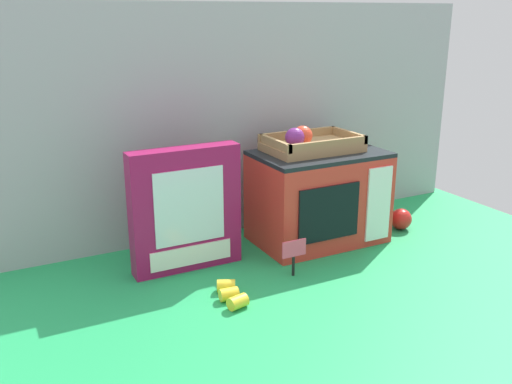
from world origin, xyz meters
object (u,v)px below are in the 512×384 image
cookie_set_box (186,210)px  loose_toy_apple (401,219)px  loose_toy_banana (231,294)px  toy_microwave (318,197)px  food_groups_crate (309,144)px  price_sign (294,252)px

cookie_set_box → loose_toy_apple: (0.71, -0.05, -0.13)m
cookie_set_box → loose_toy_banana: 0.27m
toy_microwave → food_groups_crate: (-0.03, 0.02, 0.16)m
food_groups_crate → cookie_set_box: (-0.40, -0.02, -0.13)m
loose_toy_apple → food_groups_crate: bearing=167.5°
food_groups_crate → loose_toy_banana: (-0.37, -0.24, -0.28)m
loose_toy_banana → loose_toy_apple: (0.68, 0.18, 0.02)m
food_groups_crate → price_sign: food_groups_crate is taller
food_groups_crate → loose_toy_banana: food_groups_crate is taller
price_sign → loose_toy_apple: bearing=15.3°
cookie_set_box → price_sign: size_ratio=3.33×
food_groups_crate → loose_toy_apple: bearing=-12.5°
toy_microwave → food_groups_crate: size_ratio=1.40×
price_sign → loose_toy_apple: 0.50m
food_groups_crate → loose_toy_apple: (0.31, -0.07, -0.26)m
toy_microwave → food_groups_crate: bearing=143.3°
food_groups_crate → cookie_set_box: size_ratio=0.81×
price_sign → toy_microwave: bearing=43.1°
loose_toy_banana → loose_toy_apple: 0.71m
loose_toy_banana → toy_microwave: bearing=29.7°
price_sign → loose_toy_apple: size_ratio=1.48×
cookie_set_box → loose_toy_banana: bearing=-83.5°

